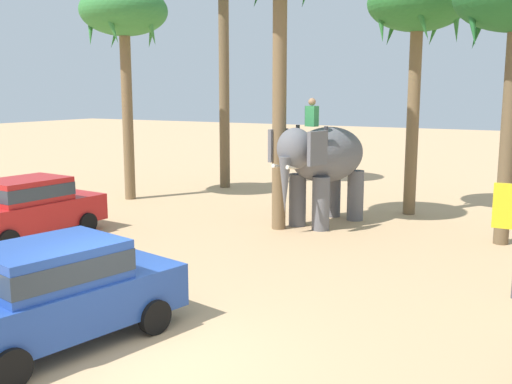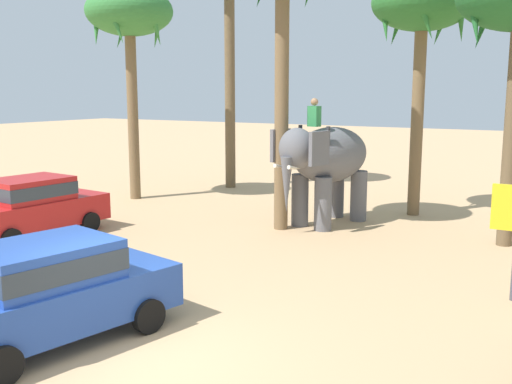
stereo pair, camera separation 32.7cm
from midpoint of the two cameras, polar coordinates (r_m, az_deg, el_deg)
ground_plane at (r=9.68m, az=-12.13°, el=-15.50°), size 120.00×120.00×0.00m
car_sedan_foreground at (r=10.24m, az=-19.55°, el=-8.85°), size 2.51×4.36×1.70m
car_parked_far_side at (r=17.75m, az=-21.51°, el=-1.24°), size 2.16×4.24×1.70m
elephant_with_mahout at (r=18.24m, az=5.96°, el=3.04°), size 2.32×4.01×3.88m
palm_tree_behind_elephant at (r=20.35m, az=14.82°, el=16.59°), size 3.20×3.20×7.75m
palm_tree_far_back at (r=23.08m, az=-12.99°, el=16.08°), size 3.20×3.20×7.87m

